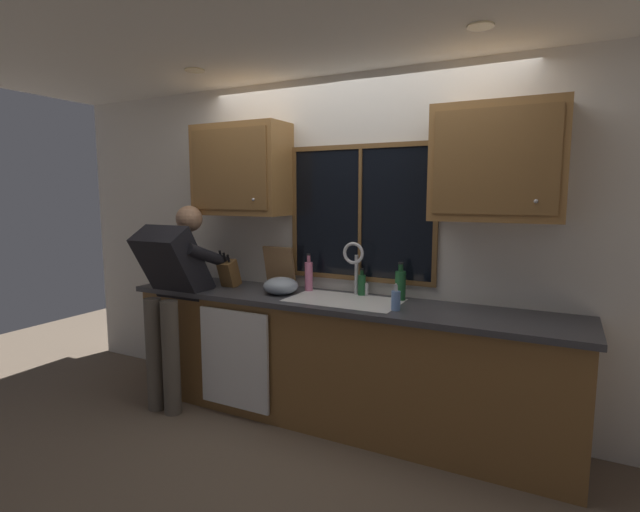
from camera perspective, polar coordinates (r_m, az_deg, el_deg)
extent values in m
cube|color=silver|center=(3.69, 4.32, 1.28)|extent=(5.66, 0.12, 2.55)
cylinder|color=#FFEAB2|center=(3.73, -14.83, 20.76)|extent=(0.14, 0.14, 0.01)
cylinder|color=#FFEAB2|center=(2.89, 18.74, 24.68)|extent=(0.14, 0.14, 0.01)
cube|color=black|center=(3.58, 4.91, 5.11)|extent=(1.10, 0.02, 0.95)
cube|color=brown|center=(3.59, 4.94, 12.99)|extent=(1.17, 0.02, 0.04)
cube|color=brown|center=(3.63, 4.77, -2.70)|extent=(1.17, 0.02, 0.04)
cube|color=brown|center=(3.82, -3.06, 5.27)|extent=(0.03, 0.02, 0.95)
cube|color=brown|center=(3.40, 13.76, 4.79)|extent=(0.03, 0.02, 0.95)
cube|color=brown|center=(3.57, 4.84, 5.10)|extent=(0.02, 0.02, 0.95)
cube|color=brown|center=(3.57, 1.93, -12.73)|extent=(3.26, 0.58, 0.88)
cube|color=#38383D|center=(3.42, 1.82, -5.57)|extent=(3.32, 0.62, 0.04)
cube|color=white|center=(3.64, -10.30, -12.11)|extent=(0.60, 0.02, 0.74)
cube|color=olive|center=(3.93, -9.42, 10.13)|extent=(0.79, 0.33, 0.72)
cube|color=brown|center=(3.79, -10.98, 10.19)|extent=(0.71, 0.01, 0.62)
sphere|color=#B2B2B7|center=(3.64, -8.02, 6.75)|extent=(0.02, 0.02, 0.02)
cube|color=olive|center=(3.18, 20.58, 10.41)|extent=(0.79, 0.33, 0.72)
cube|color=brown|center=(3.01, 20.18, 10.62)|extent=(0.71, 0.01, 0.62)
sphere|color=#B2B2B7|center=(2.98, 24.51, 6.01)|extent=(0.02, 0.02, 0.02)
cube|color=silver|center=(3.40, 2.91, -5.49)|extent=(0.80, 0.46, 0.02)
cube|color=beige|center=(3.50, -0.10, -6.75)|extent=(0.36, 0.42, 0.20)
cube|color=beige|center=(3.35, 6.05, -7.48)|extent=(0.36, 0.42, 0.20)
cube|color=silver|center=(3.42, 2.90, -7.12)|extent=(0.04, 0.42, 0.20)
cylinder|color=silver|center=(3.56, 4.39, -2.26)|extent=(0.03, 0.03, 0.30)
torus|color=silver|center=(3.48, 4.03, 0.34)|extent=(0.16, 0.02, 0.16)
cylinder|color=silver|center=(3.55, 5.57, -3.95)|extent=(0.03, 0.03, 0.09)
cylinder|color=#595147|center=(3.96, -19.25, -11.09)|extent=(0.13, 0.13, 0.88)
cylinder|color=#595147|center=(3.84, -17.46, -11.58)|extent=(0.13, 0.13, 0.88)
cube|color=black|center=(3.84, -17.25, -0.95)|extent=(0.44, 0.48, 0.61)
sphere|color=#A57A5B|center=(3.95, -15.44, 4.34)|extent=(0.21, 0.21, 0.21)
cylinder|color=black|center=(4.11, -17.72, 0.28)|extent=(0.09, 0.52, 0.26)
cylinder|color=black|center=(3.82, -13.03, -0.10)|extent=(0.09, 0.52, 0.26)
cube|color=brown|center=(3.93, -10.85, -2.12)|extent=(0.12, 0.18, 0.25)
cylinder|color=black|center=(3.89, -11.83, 0.01)|extent=(0.02, 0.05, 0.09)
cylinder|color=black|center=(3.87, -11.41, -0.12)|extent=(0.02, 0.04, 0.08)
cylinder|color=black|center=(3.85, -10.97, -0.25)|extent=(0.02, 0.04, 0.06)
cube|color=#997047|center=(3.86, -4.88, -1.29)|extent=(0.27, 0.09, 0.33)
ellipsoid|color=#8C99A8|center=(3.61, -4.74, -3.60)|extent=(0.27, 0.27, 0.13)
cylinder|color=#668CCC|center=(3.13, 9.10, -5.32)|extent=(0.06, 0.06, 0.13)
cylinder|color=silver|center=(3.11, 9.13, -3.83)|extent=(0.02, 0.02, 0.04)
cylinder|color=silver|center=(3.09, 9.03, -3.45)|extent=(0.01, 0.04, 0.01)
cylinder|color=pink|center=(3.70, -1.36, -2.49)|extent=(0.06, 0.06, 0.22)
cylinder|color=#AD5B7A|center=(3.68, -1.36, -0.35)|extent=(0.03, 0.03, 0.06)
cylinder|color=black|center=(3.67, -1.36, 0.18)|extent=(0.03, 0.03, 0.01)
cylinder|color=#1E592D|center=(3.55, 5.04, -3.52)|extent=(0.06, 0.06, 0.15)
cylinder|color=#184724|center=(3.53, 5.06, -1.99)|extent=(0.03, 0.03, 0.04)
cylinder|color=black|center=(3.53, 5.06, -1.59)|extent=(0.03, 0.03, 0.01)
cylinder|color=#1E592D|center=(3.42, 9.63, -3.54)|extent=(0.08, 0.08, 0.21)
cylinder|color=#184724|center=(3.40, 9.67, -1.40)|extent=(0.03, 0.03, 0.05)
cylinder|color=black|center=(3.39, 9.69, -0.87)|extent=(0.04, 0.04, 0.01)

